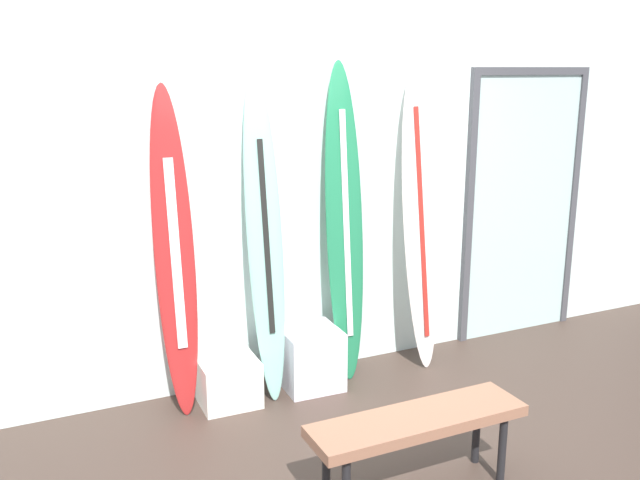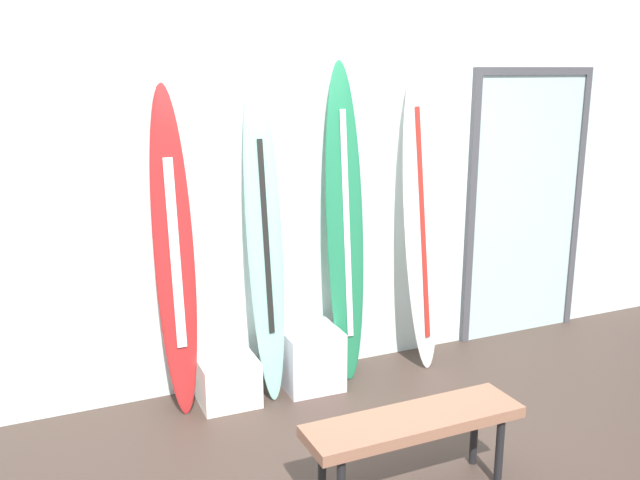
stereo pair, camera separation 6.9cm
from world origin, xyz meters
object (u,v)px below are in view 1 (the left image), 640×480
(surfboard_emerald, at_px, (344,227))
(glass_door, at_px, (523,201))
(surfboard_crimson, at_px, (175,256))
(surfboard_ivory, at_px, (420,226))
(display_block_center, at_px, (228,381))
(surfboard_seafoam, at_px, (265,239))
(bench, at_px, (418,425))
(display_block_left, at_px, (310,358))

(surfboard_emerald, relative_size, glass_door, 1.02)
(surfboard_crimson, height_order, surfboard_ivory, surfboard_ivory)
(display_block_center, bearing_deg, surfboard_emerald, 4.85)
(surfboard_crimson, distance_m, glass_door, 2.95)
(surfboard_ivory, relative_size, glass_door, 0.99)
(surfboard_seafoam, xyz_separation_m, display_block_center, (-0.30, -0.04, -0.94))
(surfboard_ivory, xyz_separation_m, bench, (-0.93, -1.46, -0.67))
(glass_door, bearing_deg, surfboard_crimson, -176.60)
(bench, bearing_deg, surfboard_seafoam, 101.28)
(surfboard_seafoam, xyz_separation_m, surfboard_ivory, (1.22, 0.01, -0.03))
(bench, bearing_deg, display_block_left, 89.30)
(display_block_center, bearing_deg, surfboard_crimson, 168.98)
(surfboard_ivory, distance_m, display_block_center, 1.78)
(display_block_left, bearing_deg, surfboard_ivory, 3.39)
(display_block_center, bearing_deg, glass_door, 5.04)
(glass_door, relative_size, bench, 1.86)
(surfboard_ivory, relative_size, display_block_left, 5.13)
(display_block_left, distance_m, glass_door, 2.25)
(glass_door, xyz_separation_m, bench, (-2.05, -1.64, -0.74))
(glass_door, distance_m, bench, 2.73)
(surfboard_emerald, distance_m, display_block_center, 1.33)
(bench, bearing_deg, glass_door, 38.68)
(surfboard_crimson, height_order, display_block_center, surfboard_crimson)
(display_block_left, bearing_deg, bench, -90.70)
(surfboard_crimson, relative_size, surfboard_ivory, 0.97)
(surfboard_seafoam, xyz_separation_m, display_block_left, (0.31, -0.05, -0.89))
(surfboard_crimson, bearing_deg, surfboard_seafoam, -1.75)
(display_block_center, bearing_deg, surfboard_seafoam, 7.62)
(display_block_center, height_order, glass_door, glass_door)
(surfboard_crimson, height_order, display_block_left, surfboard_crimson)
(surfboard_emerald, height_order, display_block_left, surfboard_emerald)
(surfboard_seafoam, distance_m, surfboard_ivory, 1.22)
(display_block_center, bearing_deg, surfboard_ivory, 1.73)
(surfboard_emerald, height_order, display_block_center, surfboard_emerald)
(surfboard_ivory, height_order, bench, surfboard_ivory)
(surfboard_crimson, xyz_separation_m, surfboard_emerald, (1.21, 0.02, 0.07))
(display_block_left, distance_m, bench, 1.42)
(display_block_center, distance_m, bench, 1.55)
(surfboard_emerald, relative_size, surfboard_ivory, 1.04)
(surfboard_ivory, bearing_deg, surfboard_crimson, 179.61)
(surfboard_crimson, height_order, surfboard_emerald, surfboard_emerald)
(display_block_left, relative_size, display_block_center, 1.08)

